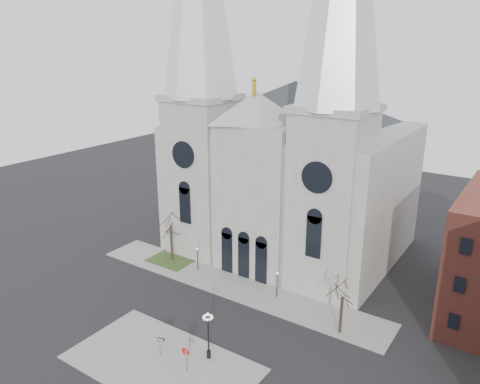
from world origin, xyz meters
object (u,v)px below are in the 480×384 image
Objects in this scene: globe_lamp at (208,330)px; one_way_sign at (160,343)px; street_name_sign at (190,345)px; stop_sign at (186,354)px.

globe_lamp reaches higher than one_way_sign.
street_name_sign is (2.21, 1.82, -0.34)m from one_way_sign.
stop_sign is 1.32× the size of street_name_sign.
one_way_sign is at bearing -147.16° from globe_lamp.
globe_lamp is 2.19× the size of one_way_sign.
street_name_sign is at bearing 140.22° from stop_sign.
street_name_sign is at bearing 14.54° from one_way_sign.
globe_lamp is 4.90m from one_way_sign.
one_way_sign is 1.15× the size of street_name_sign.
one_way_sign is 2.88m from street_name_sign.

